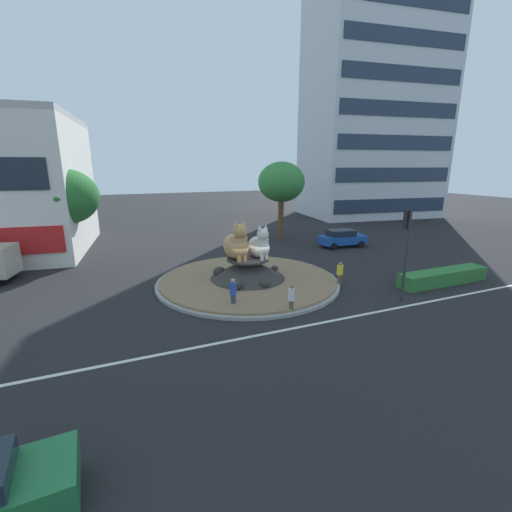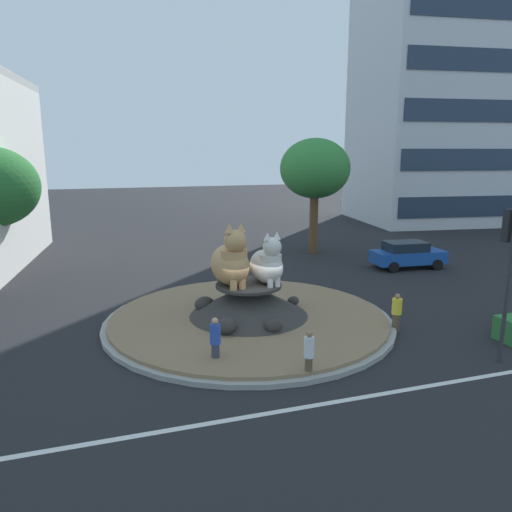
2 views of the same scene
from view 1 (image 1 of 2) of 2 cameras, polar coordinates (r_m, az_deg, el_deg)
The scene contains 14 objects.
ground_plane at distance 22.79m, azimuth -1.35°, elevation -4.35°, with size 160.00×160.00×0.00m, color black.
lane_centreline at distance 16.92m, azimuth 7.42°, elevation -11.49°, with size 112.00×0.20×0.01m, color silver.
roundabout_island at distance 22.63m, azimuth -1.38°, elevation -3.10°, with size 11.81×11.81×1.65m.
cat_statue_calico at distance 21.90m, azimuth -3.19°, elevation 1.89°, with size 1.72×2.72×2.59m.
cat_statue_white at distance 22.26m, azimuth 0.58°, elevation 1.74°, with size 1.45×2.33×2.19m.
traffic_light_mast at distance 20.56m, azimuth 23.52°, elevation 2.64°, with size 0.34×0.46×5.13m.
office_tower at distance 57.34m, azimuth 18.90°, elevation 23.15°, with size 19.93×14.59×33.22m.
clipped_hedge_strip at distance 25.49m, azimuth 28.43°, elevation -3.05°, with size 6.63×1.20×0.90m, color #2D7033.
broadleaf_tree_behind_island at distance 31.27m, azimuth -29.00°, elevation 8.54°, with size 5.10×5.10×7.25m.
second_tree_near_tower at distance 36.04m, azimuth 4.20°, elevation 11.98°, with size 4.74×4.74×7.83m.
pedestrian_blue_shirt at distance 18.53m, azimuth -3.80°, elevation -6.06°, with size 0.36×0.36×1.67m.
pedestrian_white_shirt at distance 17.88m, azimuth 5.85°, elevation -6.95°, with size 0.31×0.31×1.62m.
pedestrian_yellow_shirt at distance 22.64m, azimuth 13.65°, elevation -2.78°, with size 0.39×0.39×1.54m.
parked_car_right at distance 33.53m, azimuth 14.04°, elevation 2.90°, with size 4.45×2.30×1.62m.
Camera 1 is at (-7.72, -20.12, 7.43)m, focal length 24.29 mm.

